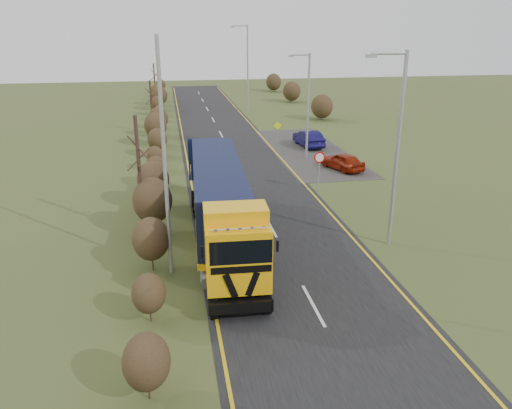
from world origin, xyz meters
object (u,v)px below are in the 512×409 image
(streetlight_near, at_px, (396,143))
(speed_sign, at_px, (319,163))
(car_red_hatchback, at_px, (342,161))
(lorry, at_px, (220,202))
(car_blue_sedan, at_px, (308,139))

(streetlight_near, height_order, speed_sign, streetlight_near)
(speed_sign, bearing_deg, streetlight_near, -84.12)
(car_red_hatchback, relative_size, speed_sign, 1.44)
(lorry, xyz_separation_m, streetlight_near, (7.88, -1.33, 2.76))
(car_red_hatchback, relative_size, streetlight_near, 0.41)
(car_red_hatchback, bearing_deg, speed_sign, 33.40)
(car_red_hatchback, bearing_deg, car_blue_sedan, -108.31)
(lorry, relative_size, car_red_hatchback, 3.80)
(lorry, relative_size, speed_sign, 5.45)
(car_red_hatchback, distance_m, streetlight_near, 13.93)
(car_blue_sedan, distance_m, streetlight_near, 21.23)
(lorry, height_order, car_blue_sedan, lorry)
(streetlight_near, distance_m, speed_sign, 9.11)
(lorry, distance_m, streetlight_near, 8.45)
(car_red_hatchback, xyz_separation_m, speed_sign, (-3.19, -4.53, 1.19))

